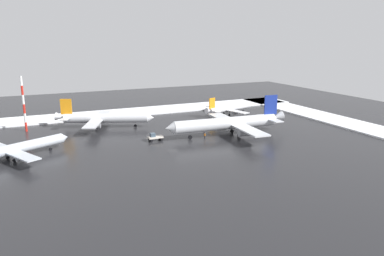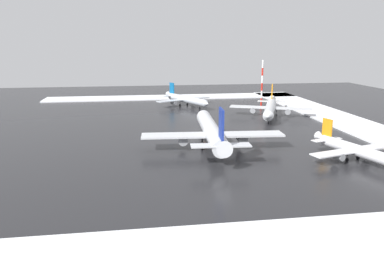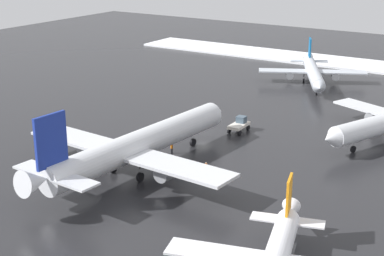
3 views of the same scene
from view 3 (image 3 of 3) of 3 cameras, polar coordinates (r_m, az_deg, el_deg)
ground_plane at (r=99.50m, az=1.12°, el=-0.48°), size 240.00×240.00×0.00m
snow_bank_right at (r=158.56m, az=13.97°, el=6.21°), size 14.00×116.00×0.53m
airplane_parked_portside at (r=82.44m, az=-5.30°, el=-1.64°), size 41.00×34.02×12.17m
airplane_far_rear at (r=133.86m, az=11.66°, el=5.33°), size 26.95×22.95×8.62m
pushback_tug at (r=100.21m, az=4.63°, el=0.38°), size 4.65×2.39×2.50m
ground_crew_near_tug at (r=82.54m, az=1.37°, el=-3.81°), size 0.36×0.36×1.71m
ground_crew_mid_apron at (r=89.91m, az=-1.98°, el=-1.92°), size 0.36×0.36×1.71m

